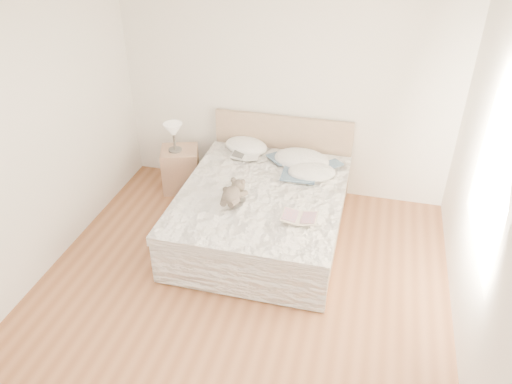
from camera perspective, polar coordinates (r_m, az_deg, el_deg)
floor at (r=4.85m, az=-2.59°, el=-12.83°), size 4.00×4.50×0.00m
ceiling at (r=3.49m, az=-3.74°, el=20.07°), size 4.00×4.50×0.00m
wall_back at (r=5.97m, az=3.37°, el=11.94°), size 4.00×0.02×2.70m
wall_left at (r=4.92m, az=-25.99°, el=3.81°), size 0.02×4.50×2.70m
wall_right at (r=3.98m, az=25.72°, el=-2.98°), size 0.02×4.50×2.70m
window at (r=4.17m, az=25.34°, el=0.49°), size 0.02×1.30×1.10m
bed at (r=5.54m, az=0.84°, el=-2.03°), size 1.72×2.14×1.00m
nightstand at (r=6.42m, az=-8.59°, el=2.60°), size 0.55×0.52×0.56m
table_lamp at (r=6.16m, az=-9.42°, el=6.83°), size 0.27×0.27×0.36m
pillow_left at (r=6.13m, az=-1.12°, el=5.29°), size 0.65×0.54×0.17m
pillow_middle at (r=5.85m, az=5.24°, el=3.71°), size 0.71×0.54×0.20m
pillow_right at (r=5.61m, az=6.37°, el=2.28°), size 0.61×0.49×0.16m
blouse at (r=5.66m, az=5.15°, el=2.57°), size 0.62×0.66×0.02m
photo_book at (r=5.93m, az=-1.19°, el=4.17°), size 0.35×0.24×0.03m
childrens_book at (r=4.87m, az=4.97°, el=-2.94°), size 0.37×0.25×0.02m
teddy_bear at (r=5.08m, az=-2.82°, el=-0.91°), size 0.25×0.34×0.18m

